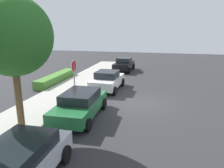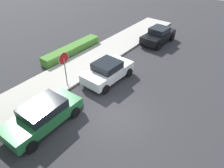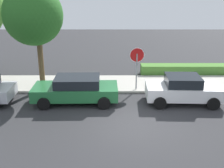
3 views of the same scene
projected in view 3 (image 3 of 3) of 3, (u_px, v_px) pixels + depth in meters
name	position (u px, v px, depth m)	size (l,w,h in m)	color
ground_plane	(134.00, 125.00, 12.46)	(60.00, 60.00, 0.00)	#2D2D30
sidewalk_curb	(127.00, 84.00, 17.63)	(32.00, 3.08, 0.14)	#B2ADA3
stop_sign	(136.00, 61.00, 16.02)	(0.84, 0.08, 2.59)	gray
parked_car_white	(182.00, 89.00, 14.73)	(3.95, 2.14, 1.47)	white
parked_car_green	(75.00, 89.00, 14.72)	(4.46, 2.16, 1.42)	#236B38
street_tree_near_corner	(32.00, 16.00, 15.27)	(3.27, 3.27, 6.03)	brown
front_yard_hedge	(183.00, 70.00, 19.60)	(6.02, 0.98, 0.71)	#4C8433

